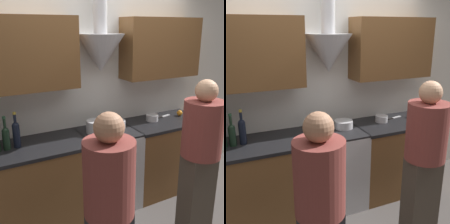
# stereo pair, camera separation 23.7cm
# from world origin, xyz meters

# --- Properties ---
(ground_plane) EXTENTS (12.00, 12.00, 0.00)m
(ground_plane) POSITION_xyz_m (0.00, 0.00, 0.00)
(ground_plane) COLOR #4C4744
(wall_back) EXTENTS (8.40, 0.52, 2.60)m
(wall_back) POSITION_xyz_m (-0.07, 0.60, 1.47)
(wall_back) COLOR white
(wall_back) RESTS_ON ground_plane
(counter_left) EXTENTS (1.43, 0.62, 0.93)m
(counter_left) POSITION_xyz_m (-1.01, 0.33, 0.46)
(counter_left) COLOR brown
(counter_left) RESTS_ON ground_plane
(counter_right) EXTENTS (1.02, 0.62, 0.93)m
(counter_right) POSITION_xyz_m (0.81, 0.33, 0.46)
(counter_right) COLOR brown
(counter_right) RESTS_ON ground_plane
(stove_range) EXTENTS (0.61, 0.60, 0.93)m
(stove_range) POSITION_xyz_m (0.00, 0.33, 0.47)
(stove_range) COLOR silver
(stove_range) RESTS_ON ground_plane
(wine_bottle_6) EXTENTS (0.07, 0.07, 0.33)m
(wine_bottle_6) POSITION_xyz_m (-1.07, 0.36, 1.05)
(wine_bottle_6) COLOR black
(wine_bottle_6) RESTS_ON counter_left
(wine_bottle_7) EXTENTS (0.07, 0.07, 0.35)m
(wine_bottle_7) POSITION_xyz_m (-0.97, 0.37, 1.07)
(wine_bottle_7) COLOR black
(wine_bottle_7) RESTS_ON counter_left
(stock_pot) EXTENTS (0.21, 0.21, 0.14)m
(stock_pot) POSITION_xyz_m (-0.14, 0.35, 0.99)
(stock_pot) COLOR silver
(stock_pot) RESTS_ON stove_range
(mixing_bowl) EXTENTS (0.22, 0.22, 0.09)m
(mixing_bowl) POSITION_xyz_m (0.14, 0.38, 0.97)
(mixing_bowl) COLOR silver
(mixing_bowl) RESTS_ON stove_range
(orange_fruit) EXTENTS (0.07, 0.07, 0.07)m
(orange_fruit) POSITION_xyz_m (1.09, 0.38, 0.96)
(orange_fruit) COLOR orange
(orange_fruit) RESTS_ON counter_right
(saucepan) EXTENTS (0.15, 0.15, 0.08)m
(saucepan) POSITION_xyz_m (0.66, 0.39, 0.96)
(saucepan) COLOR silver
(saucepan) RESTS_ON counter_right
(chefs_knife) EXTENTS (0.23, 0.07, 0.01)m
(chefs_knife) POSITION_xyz_m (0.89, 0.44, 0.93)
(chefs_knife) COLOR silver
(chefs_knife) RESTS_ON counter_right
(person_foreground_left) EXTENTS (0.35, 0.35, 1.55)m
(person_foreground_left) POSITION_xyz_m (-0.61, -0.85, 0.85)
(person_foreground_left) COLOR #28282D
(person_foreground_left) RESTS_ON ground_plane
(person_foreground_right) EXTENTS (0.37, 0.37, 1.61)m
(person_foreground_right) POSITION_xyz_m (0.53, -0.55, 0.88)
(person_foreground_right) COLOR #473D33
(person_foreground_right) RESTS_ON ground_plane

